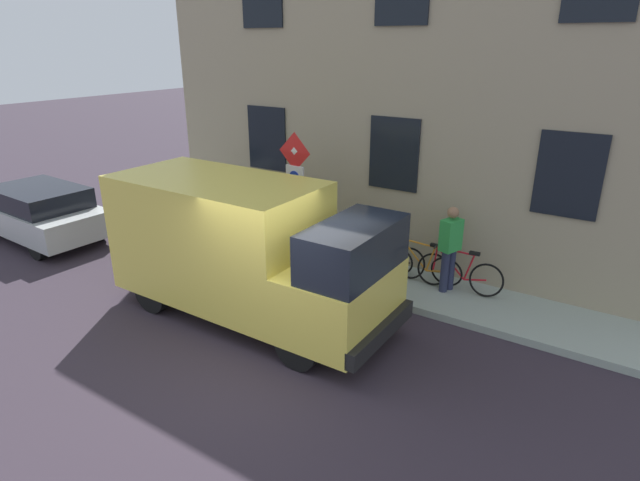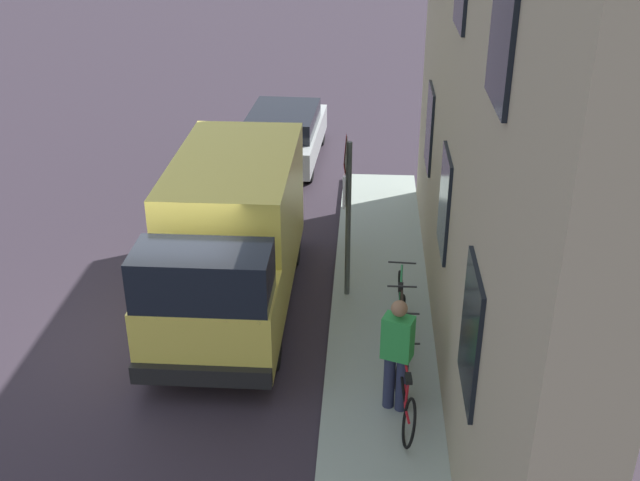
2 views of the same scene
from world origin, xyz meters
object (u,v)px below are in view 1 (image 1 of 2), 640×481
(bicycle_red, at_px, (459,273))
(bicycle_orange, at_px, (422,264))
(delivery_van, at_px, (245,247))
(sign_post_stacked, at_px, (296,184))
(bicycle_green, at_px, (355,248))
(bicycle_black, at_px, (387,256))
(parked_hatchback, at_px, (39,211))
(pedestrian, at_px, (450,246))

(bicycle_red, xyz_separation_m, bicycle_orange, (0.00, 0.78, 0.00))
(delivery_van, xyz_separation_m, bicycle_red, (2.83, -3.00, -0.82))
(sign_post_stacked, height_order, bicycle_green, sign_post_stacked)
(bicycle_red, bearing_deg, bicycle_black, -3.88)
(bicycle_orange, xyz_separation_m, bicycle_black, (-0.00, 0.78, 0.00))
(delivery_van, height_order, bicycle_black, delivery_van)
(bicycle_red, bearing_deg, parked_hatchback, 11.18)
(bicycle_black, xyz_separation_m, bicycle_green, (0.00, 0.78, 0.00))
(pedestrian, bearing_deg, sign_post_stacked, 34.21)
(bicycle_red, distance_m, bicycle_green, 2.35)
(parked_hatchback, relative_size, bicycle_red, 2.37)
(parked_hatchback, bearing_deg, bicycle_green, -158.18)
(bicycle_orange, height_order, bicycle_green, same)
(bicycle_green, bearing_deg, bicycle_orange, -176.47)
(delivery_van, bearing_deg, pedestrian, 43.96)
(sign_post_stacked, distance_m, parked_hatchback, 7.10)
(delivery_van, bearing_deg, parked_hatchback, 178.82)
(bicycle_orange, relative_size, bicycle_green, 1.00)
(delivery_van, xyz_separation_m, pedestrian, (2.71, -2.81, -0.26))
(bicycle_black, relative_size, bicycle_green, 1.00)
(delivery_van, relative_size, pedestrian, 3.10)
(bicycle_orange, relative_size, pedestrian, 0.99)
(bicycle_green, bearing_deg, bicycle_red, -176.47)
(sign_post_stacked, xyz_separation_m, delivery_van, (-1.91, -0.25, -0.71))
(delivery_van, distance_m, parked_hatchback, 7.03)
(delivery_van, bearing_deg, bicycle_green, 77.09)
(bicycle_red, xyz_separation_m, bicycle_green, (0.00, 2.35, 0.00))
(sign_post_stacked, xyz_separation_m, pedestrian, (0.80, -3.06, -0.97))
(delivery_van, relative_size, bicycle_black, 3.12)
(bicycle_orange, bearing_deg, bicycle_black, 0.23)
(pedestrian, bearing_deg, bicycle_red, -127.00)
(sign_post_stacked, bearing_deg, parked_hatchback, 104.65)
(bicycle_black, relative_size, pedestrian, 0.99)
(bicycle_red, distance_m, pedestrian, 0.60)
(bicycle_green, bearing_deg, pedestrian, -179.82)
(delivery_van, xyz_separation_m, bicycle_black, (2.83, -1.43, -0.82))
(bicycle_green, relative_size, pedestrian, 1.00)
(bicycle_orange, height_order, bicycle_black, same)
(bicycle_orange, bearing_deg, bicycle_green, 0.21)
(bicycle_orange, xyz_separation_m, bicycle_green, (0.00, 1.57, 0.00))
(bicycle_red, height_order, pedestrian, pedestrian)
(pedestrian, bearing_deg, delivery_van, 63.57)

